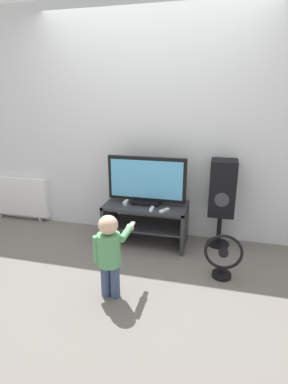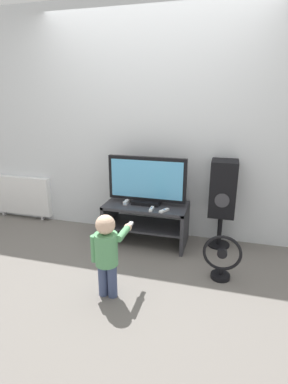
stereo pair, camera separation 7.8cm
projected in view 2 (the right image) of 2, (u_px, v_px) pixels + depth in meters
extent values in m
plane|color=slate|center=(140.00, 251.00, 3.25)|extent=(16.00, 16.00, 0.00)
cube|color=silver|center=(154.00, 125.00, 3.37)|extent=(10.00, 0.06, 2.60)
cube|color=#2D2D33|center=(146.00, 205.00, 3.34)|extent=(0.91, 0.48, 0.03)
cube|color=#2D2D33|center=(146.00, 225.00, 3.41)|extent=(0.87, 0.44, 0.02)
cube|color=#2D2D33|center=(110.00, 219.00, 3.51)|extent=(0.04, 0.48, 0.46)
cube|color=#2D2D33|center=(185.00, 227.00, 3.29)|extent=(0.04, 0.48, 0.46)
cube|color=black|center=(147.00, 202.00, 3.35)|extent=(0.30, 0.20, 0.04)
cube|color=black|center=(147.00, 179.00, 3.27)|extent=(0.87, 0.05, 0.49)
cube|color=#59B2EA|center=(146.00, 180.00, 3.24)|extent=(0.80, 0.01, 0.42)
cube|color=white|center=(127.00, 202.00, 3.36)|extent=(0.04, 0.15, 0.04)
cube|color=#3F8CE5|center=(125.00, 204.00, 3.28)|extent=(0.02, 0.00, 0.01)
cube|color=white|center=(164.00, 211.00, 3.11)|extent=(0.09, 0.13, 0.02)
cylinder|color=#337FD8|center=(164.00, 209.00, 3.11)|extent=(0.01, 0.01, 0.00)
cube|color=white|center=(151.00, 209.00, 3.16)|extent=(0.04, 0.13, 0.02)
cylinder|color=#337FD8|center=(152.00, 208.00, 3.15)|extent=(0.01, 0.01, 0.00)
cylinder|color=#3F4C72|center=(103.00, 279.00, 2.50)|extent=(0.08, 0.08, 0.30)
cylinder|color=#3F4C72|center=(112.00, 281.00, 2.48)|extent=(0.08, 0.08, 0.30)
cylinder|color=#599E66|center=(106.00, 249.00, 2.40)|extent=(0.19, 0.19, 0.27)
sphere|color=beige|center=(105.00, 225.00, 2.34)|extent=(0.16, 0.16, 0.16)
cylinder|color=#599E66|center=(94.00, 249.00, 2.43)|extent=(0.06, 0.06, 0.23)
cylinder|color=#599E66|center=(123.00, 233.00, 2.45)|extent=(0.06, 0.23, 0.06)
sphere|color=beige|center=(128.00, 227.00, 2.55)|extent=(0.07, 0.07, 0.07)
cube|color=white|center=(129.00, 226.00, 2.59)|extent=(0.03, 0.13, 0.02)
cylinder|color=black|center=(218.00, 244.00, 3.38)|extent=(0.25, 0.25, 0.02)
cylinder|color=black|center=(220.00, 230.00, 3.33)|extent=(0.05, 0.05, 0.37)
cube|color=black|center=(223.00, 188.00, 3.18)|extent=(0.27, 0.28, 0.60)
cylinder|color=#38383D|center=(222.00, 201.00, 3.07)|extent=(0.15, 0.01, 0.15)
cylinder|color=black|center=(220.00, 276.00, 2.77)|extent=(0.18, 0.18, 0.04)
cylinder|color=black|center=(221.00, 271.00, 2.75)|extent=(0.04, 0.04, 0.06)
torus|color=black|center=(222.00, 253.00, 2.70)|extent=(0.35, 0.03, 0.35)
cylinder|color=black|center=(222.00, 253.00, 2.70)|extent=(0.09, 0.05, 0.09)
cube|color=white|center=(21.00, 195.00, 4.08)|extent=(0.89, 0.08, 0.52)
cube|color=silver|center=(4.00, 213.00, 4.25)|extent=(0.03, 0.05, 0.06)
cube|color=silver|center=(43.00, 217.00, 4.09)|extent=(0.03, 0.05, 0.06)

